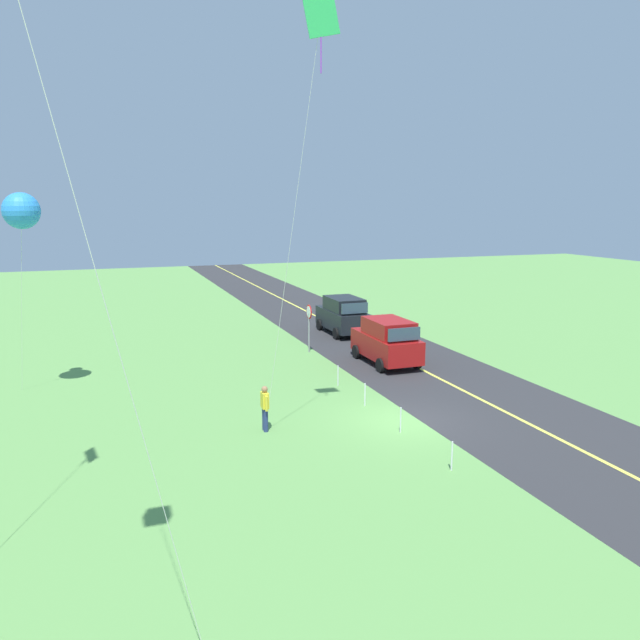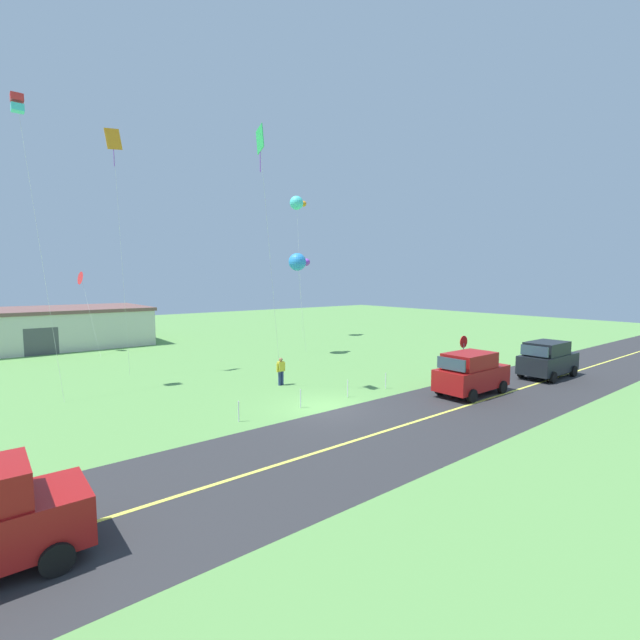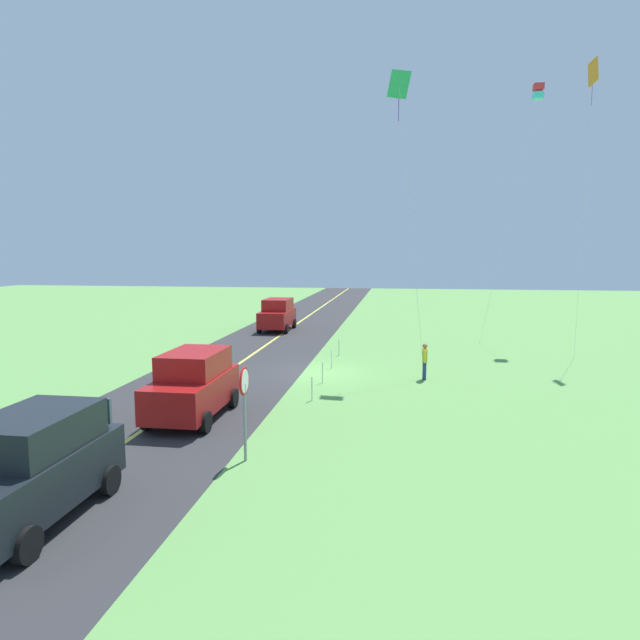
% 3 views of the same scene
% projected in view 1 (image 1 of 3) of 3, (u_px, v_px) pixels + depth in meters
% --- Properties ---
extents(ground_plane, '(120.00, 120.00, 0.10)m').
position_uv_depth(ground_plane, '(405.00, 422.00, 22.20)').
color(ground_plane, '#60994C').
extents(asphalt_road, '(120.00, 7.00, 0.00)m').
position_uv_depth(asphalt_road, '(498.00, 408.00, 23.53)').
color(asphalt_road, '#2D2D30').
rests_on(asphalt_road, ground).
extents(road_centre_stripe, '(120.00, 0.16, 0.00)m').
position_uv_depth(road_centre_stripe, '(498.00, 408.00, 23.52)').
color(road_centre_stripe, '#E5E04C').
rests_on(road_centre_stripe, asphalt_road).
extents(car_suv_foreground, '(4.40, 2.12, 2.24)m').
position_uv_depth(car_suv_foreground, '(387.00, 341.00, 29.90)').
color(car_suv_foreground, maroon).
rests_on(car_suv_foreground, ground).
extents(car_parked_east_near, '(4.40, 2.12, 2.24)m').
position_uv_depth(car_parked_east_near, '(343.00, 315.00, 36.92)').
color(car_parked_east_near, black).
rests_on(car_parked_east_near, ground).
extents(stop_sign, '(0.76, 0.08, 2.56)m').
position_uv_depth(stop_sign, '(309.00, 319.00, 32.11)').
color(stop_sign, gray).
rests_on(stop_sign, ground).
extents(person_adult_near, '(0.58, 0.22, 1.60)m').
position_uv_depth(person_adult_near, '(265.00, 407.00, 21.04)').
color(person_adult_near, navy).
rests_on(person_adult_near, ground).
extents(kite_red_low, '(2.13, 1.89, 13.70)m').
position_uv_depth(kite_red_low, '(320.00, 26.00, 17.47)').
color(kite_red_low, silver).
rests_on(kite_red_low, ground).
extents(kite_green_far, '(2.09, 1.42, 8.17)m').
position_uv_depth(kite_green_far, '(21.00, 211.00, 23.50)').
color(kite_green_far, silver).
rests_on(kite_green_far, ground).
extents(fence_post_0, '(0.05, 0.05, 0.90)m').
position_uv_depth(fence_post_0, '(452.00, 456.00, 17.95)').
color(fence_post_0, silver).
rests_on(fence_post_0, ground).
extents(fence_post_1, '(0.05, 0.05, 0.90)m').
position_uv_depth(fence_post_1, '(401.00, 420.00, 20.96)').
color(fence_post_1, silver).
rests_on(fence_post_1, ground).
extents(fence_post_2, '(0.05, 0.05, 0.90)m').
position_uv_depth(fence_post_2, '(365.00, 395.00, 23.73)').
color(fence_post_2, silver).
rests_on(fence_post_2, ground).
extents(fence_post_3, '(0.05, 0.05, 0.90)m').
position_uv_depth(fence_post_3, '(338.00, 376.00, 26.37)').
color(fence_post_3, silver).
rests_on(fence_post_3, ground).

